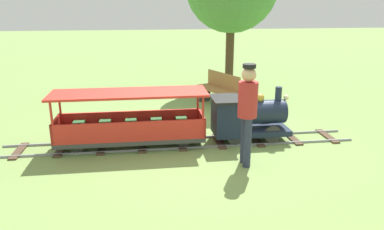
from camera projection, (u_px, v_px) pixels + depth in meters
name	position (u px, v px, depth m)	size (l,w,h in m)	color
ground_plane	(199.00, 143.00, 6.71)	(60.00, 60.00, 0.00)	#75934C
track	(181.00, 143.00, 6.67)	(0.73, 6.40, 0.04)	gray
locomotive	(246.00, 116.00, 6.68)	(0.69, 1.45, 0.98)	#192338
passenger_car	(131.00, 124.00, 6.44)	(0.79, 2.70, 0.97)	#3F3F3F
conductor_person	(247.00, 107.00, 5.55)	(0.30, 0.30, 1.62)	#282D47
park_bench	(219.00, 90.00, 9.03)	(1.35, 0.90, 0.82)	olive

